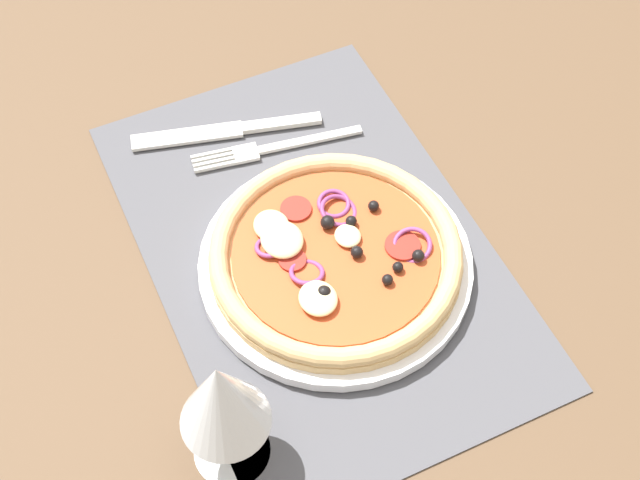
# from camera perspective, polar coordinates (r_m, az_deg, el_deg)

# --- Properties ---
(ground_plane) EXTENTS (1.90, 1.40, 0.02)m
(ground_plane) POSITION_cam_1_polar(r_m,az_deg,el_deg) (0.89, -0.25, -0.99)
(ground_plane) COLOR brown
(placemat) EXTENTS (0.48, 0.31, 0.00)m
(placemat) POSITION_cam_1_polar(r_m,az_deg,el_deg) (0.87, -0.25, -0.48)
(placemat) COLOR #4C4C51
(placemat) RESTS_ON ground_plane
(plate) EXTENTS (0.26, 0.26, 0.01)m
(plate) POSITION_cam_1_polar(r_m,az_deg,el_deg) (0.85, 0.97, -1.56)
(plate) COLOR white
(plate) RESTS_ON placemat
(pizza) EXTENTS (0.24, 0.24, 0.03)m
(pizza) POSITION_cam_1_polar(r_m,az_deg,el_deg) (0.84, 0.92, -0.89)
(pizza) COLOR tan
(pizza) RESTS_ON plate
(fork) EXTENTS (0.04, 0.18, 0.00)m
(fork) POSITION_cam_1_polar(r_m,az_deg,el_deg) (0.95, -3.27, 5.72)
(fork) COLOR silver
(fork) RESTS_ON placemat
(knife) EXTENTS (0.07, 0.20, 0.01)m
(knife) POSITION_cam_1_polar(r_m,az_deg,el_deg) (0.97, -5.97, 6.81)
(knife) COLOR silver
(knife) RESTS_ON placemat
(wine_glass) EXTENTS (0.07, 0.07, 0.15)m
(wine_glass) POSITION_cam_1_polar(r_m,az_deg,el_deg) (0.69, -6.18, -9.82)
(wine_glass) COLOR silver
(wine_glass) RESTS_ON ground_plane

